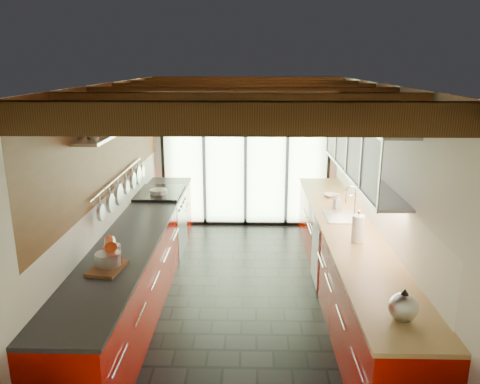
{
  "coord_description": "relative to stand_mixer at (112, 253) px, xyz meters",
  "views": [
    {
      "loc": [
        0.09,
        -5.29,
        2.83
      ],
      "look_at": [
        -0.04,
        0.4,
        1.25
      ],
      "focal_mm": 35.0,
      "sensor_mm": 36.0,
      "label": 1
    }
  ],
  "objects": [
    {
      "name": "soap_bottle",
      "position": [
        2.54,
        1.84,
        -0.0
      ],
      "size": [
        0.12,
        0.12,
        0.21
      ],
      "primitive_type": "imported",
      "rotation": [
        0.0,
        0.0,
        0.32
      ],
      "color": "silver",
      "rests_on": "right_counter"
    },
    {
      "name": "pot_large",
      "position": [
        0.0,
        -0.13,
        -0.03
      ],
      "size": [
        0.31,
        0.31,
        0.16
      ],
      "primitive_type": "cylinder",
      "rotation": [
        0.0,
        0.0,
        0.31
      ],
      "color": "silver",
      "rests_on": "left_counter"
    },
    {
      "name": "bowl",
      "position": [
        2.54,
        2.39,
        -0.08
      ],
      "size": [
        0.25,
        0.25,
        0.05
      ],
      "primitive_type": "imported",
      "rotation": [
        0.0,
        0.0,
        0.39
      ],
      "color": "silver",
      "rests_on": "right_counter"
    },
    {
      "name": "left_wall_fixtures",
      "position": [
        -0.2,
        1.34,
        0.76
      ],
      "size": [
        0.28,
        2.6,
        0.96
      ],
      "color": "silver",
      "rests_on": "ground"
    },
    {
      "name": "range_stove",
      "position": [
        -0.01,
        2.5,
        -0.55
      ],
      "size": [
        0.66,
        0.9,
        0.97
      ],
      "color": "silver",
      "rests_on": "ground"
    },
    {
      "name": "room_shell",
      "position": [
        1.27,
        1.05,
        0.63
      ],
      "size": [
        5.5,
        5.5,
        5.5
      ],
      "color": "silver",
      "rests_on": "ground"
    },
    {
      "name": "pot_small",
      "position": [
        0.0,
        2.39,
        -0.05
      ],
      "size": [
        0.26,
        0.26,
        0.1
      ],
      "primitive_type": "cylinder",
      "rotation": [
        0.0,
        0.0,
        0.01
      ],
      "color": "silver",
      "rests_on": "left_counter"
    },
    {
      "name": "kettle",
      "position": [
        2.54,
        -1.0,
        0.01
      ],
      "size": [
        0.3,
        0.32,
        0.27
      ],
      "color": "silver",
      "rests_on": "right_counter"
    },
    {
      "name": "ground",
      "position": [
        1.27,
        1.05,
        -1.02
      ],
      "size": [
        5.5,
        5.5,
        0.0
      ],
      "primitive_type": "plane",
      "color": "black",
      "rests_on": "ground"
    },
    {
      "name": "upper_cabinets_right",
      "position": [
        2.7,
        1.35,
        0.83
      ],
      "size": [
        0.34,
        3.0,
        3.0
      ],
      "color": "silver",
      "rests_on": "ground"
    },
    {
      "name": "glass_door",
      "position": [
        1.27,
        3.74,
        0.64
      ],
      "size": [
        2.95,
        0.1,
        2.9
      ],
      "color": "#C6EAAD",
      "rests_on": "ground"
    },
    {
      "name": "paper_towel",
      "position": [
        2.54,
        0.6,
        0.05
      ],
      "size": [
        0.15,
        0.15,
        0.36
      ],
      "color": "white",
      "rests_on": "right_counter"
    },
    {
      "name": "ceiling_beams",
      "position": [
        1.27,
        1.43,
        1.44
      ],
      "size": [
        3.14,
        5.06,
        4.9
      ],
      "color": "#593316",
      "rests_on": "ground"
    },
    {
      "name": "cutting_board",
      "position": [
        0.0,
        -0.18,
        -0.09
      ],
      "size": [
        0.34,
        0.43,
        0.03
      ],
      "primitive_type": "cube",
      "rotation": [
        0.0,
        0.0,
        -0.16
      ],
      "color": "brown",
      "rests_on": "left_counter"
    },
    {
      "name": "left_counter",
      "position": [
        -0.01,
        1.05,
        -0.56
      ],
      "size": [
        0.68,
        5.0,
        0.92
      ],
      "color": "#A50A00",
      "rests_on": "ground"
    },
    {
      "name": "stand_mixer",
      "position": [
        0.0,
        0.0,
        0.0
      ],
      "size": [
        0.25,
        0.33,
        0.26
      ],
      "color": "red",
      "rests_on": "left_counter"
    },
    {
      "name": "sink_assembly",
      "position": [
        2.56,
        1.45,
        -0.06
      ],
      "size": [
        0.45,
        0.52,
        0.43
      ],
      "color": "silver",
      "rests_on": "right_counter"
    },
    {
      "name": "right_counter",
      "position": [
        2.54,
        1.05,
        -0.56
      ],
      "size": [
        0.68,
        5.0,
        0.92
      ],
      "color": "#A50A00",
      "rests_on": "ground"
    }
  ]
}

